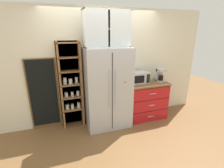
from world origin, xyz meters
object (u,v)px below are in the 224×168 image
at_px(microwave, 138,77).
at_px(bottle_clear, 146,78).
at_px(chalkboard_menu, 44,95).
at_px(mug_sage, 151,79).
at_px(coffee_maker, 160,75).
at_px(refrigerator, 108,88).

bearing_deg(microwave, bottle_clear, -4.44).
relative_size(microwave, chalkboard_menu, 0.28).
xyz_separation_m(microwave, mug_sage, (0.37, 0.03, -0.09)).
distance_m(coffee_maker, bottle_clear, 0.36).
relative_size(refrigerator, coffee_maker, 5.64).
relative_size(microwave, coffee_maker, 1.42).
bearing_deg(refrigerator, mug_sage, 6.23).
height_order(refrigerator, mug_sage, refrigerator).
bearing_deg(chalkboard_menu, coffee_maker, -5.28).
xyz_separation_m(coffee_maker, mug_sage, (-0.20, 0.07, -0.11)).
relative_size(microwave, mug_sage, 3.63).
bearing_deg(coffee_maker, mug_sage, 159.46).
xyz_separation_m(refrigerator, mug_sage, (1.15, 0.13, 0.06)).
bearing_deg(microwave, chalkboard_menu, 174.43).
relative_size(bottle_clear, chalkboard_menu, 0.17).
xyz_separation_m(microwave, chalkboard_menu, (-2.10, 0.20, -0.25)).
distance_m(microwave, bottle_clear, 0.21).
height_order(microwave, bottle_clear, same).
bearing_deg(bottle_clear, refrigerator, -175.48).
distance_m(refrigerator, microwave, 0.80).
xyz_separation_m(mug_sage, bottle_clear, (-0.16, -0.05, 0.07)).
bearing_deg(chalkboard_menu, bottle_clear, -5.46).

